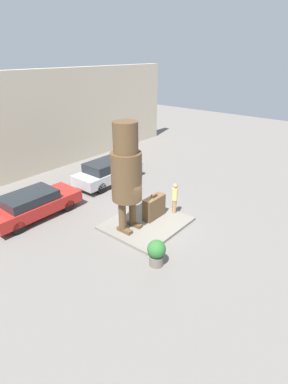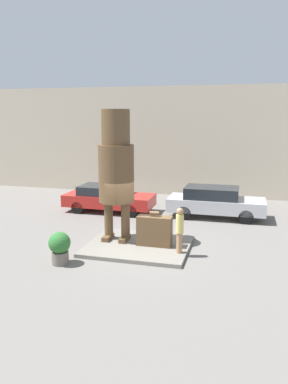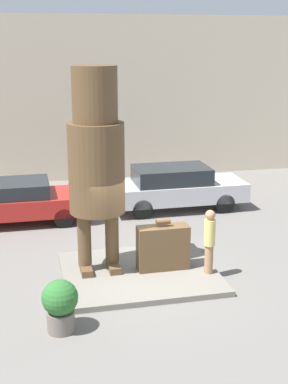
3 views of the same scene
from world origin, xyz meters
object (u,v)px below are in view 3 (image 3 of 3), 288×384
at_px(parked_car_silver, 176,187).
at_px(planter_pot, 60,304).
at_px(statue_figure, 96,155).
at_px(giant_suitcase, 163,247).
at_px(tourist, 209,239).
at_px(parked_car_red, 15,200).

distance_m(parked_car_silver, planter_pot, 8.76).
bearing_deg(statue_figure, giant_suitcase, -11.59).
distance_m(tourist, planter_pot, 4.21).
relative_size(statue_figure, parked_car_silver, 1.08).
bearing_deg(parked_car_red, tourist, -49.10).
xyz_separation_m(tourist, parked_car_silver, (0.79, 5.71, -0.23)).
height_order(giant_suitcase, planter_pot, giant_suitcase).
bearing_deg(parked_car_silver, giant_suitcase, -109.55).
distance_m(giant_suitcase, parked_car_silver, 5.50).
bearing_deg(planter_pot, giant_suitcase, 39.45).
distance_m(statue_figure, tourist, 3.47).
bearing_deg(statue_figure, planter_pot, -114.03).
xyz_separation_m(parked_car_red, planter_pot, (0.93, -7.22, -0.14)).
xyz_separation_m(giant_suitcase, planter_pot, (-2.76, -2.27, -0.10)).
xyz_separation_m(parked_car_red, parked_car_silver, (5.53, 0.24, 0.07)).
distance_m(giant_suitcase, tourist, 1.22).
bearing_deg(parked_car_silver, statue_figure, -125.35).
xyz_separation_m(giant_suitcase, parked_car_silver, (1.84, 5.18, 0.10)).
height_order(parked_car_red, planter_pot, parked_car_red).
height_order(tourist, parked_car_silver, tourist).
bearing_deg(tourist, parked_car_red, 130.90).
height_order(statue_figure, parked_car_silver, statue_figure).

